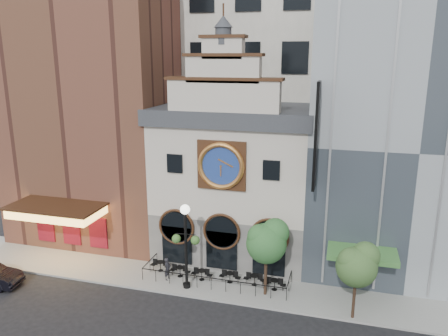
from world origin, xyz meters
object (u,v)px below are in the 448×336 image
bistro_5 (275,284)px  tree_left (267,240)px  bistro_1 (180,271)px  pedestrian (167,269)px  bistro_0 (160,265)px  bistro_2 (202,274)px  bistro_3 (230,276)px  lamppost (186,237)px  bistro_4 (254,279)px  tree_right (358,264)px

bistro_5 → tree_left: (-0.48, -0.71, 3.56)m
bistro_1 → pedestrian: bearing=-137.8°
bistro_1 → pedestrian: (-0.73, -0.66, 0.38)m
bistro_0 → bistro_2: 3.52m
bistro_0 → bistro_3: size_ratio=1.00×
lamppost → bistro_1: bearing=122.7°
bistro_0 → pedestrian: pedestrian is taller
bistro_1 → bistro_2: same height
bistro_1 → bistro_4: size_ratio=1.00×
tree_left → tree_right: size_ratio=1.09×
bistro_4 → pedestrian: bearing=-171.7°
bistro_3 → bistro_5: size_ratio=1.00×
pedestrian → tree_left: 8.01m
bistro_0 → bistro_1: (1.76, -0.41, 0.00)m
bistro_1 → tree_left: tree_left is taller
bistro_4 → bistro_5: same height
bistro_2 → bistro_3: size_ratio=1.00×
lamppost → tree_right: lamppost is taller
bistro_3 → bistro_4: size_ratio=1.00×
bistro_0 → tree_left: bearing=-7.6°
bistro_3 → bistro_4: bearing=3.7°
bistro_4 → bistro_5: 1.53m
bistro_5 → tree_right: tree_right is taller
bistro_2 → pedestrian: bearing=-166.1°
bistro_2 → bistro_5: (5.38, 0.04, 0.00)m
bistro_3 → lamppost: 4.64m
lamppost → tree_right: size_ratio=1.24×
bistro_2 → lamppost: size_ratio=0.25×
bistro_2 → bistro_5: bearing=0.4°
bistro_1 → bistro_4: 5.61m
bistro_3 → bistro_5: 3.30m
bistro_3 → tree_right: 9.46m
pedestrian → tree_left: (7.35, -0.06, 3.17)m
lamppost → tree_right: 11.43m
bistro_4 → tree_left: bearing=-44.0°
tree_right → bistro_3: bearing=166.2°
bistro_5 → tree_left: size_ratio=0.29×
bistro_0 → bistro_1: same height
lamppost → tree_left: lamppost is taller
pedestrian → tree_right: bearing=-88.5°
bistro_2 → bistro_4: (3.88, 0.32, 0.00)m
bistro_0 → lamppost: size_ratio=0.25×
bistro_2 → tree_left: tree_left is taller
bistro_0 → bistro_3: (5.58, -0.26, 0.00)m
bistro_1 → bistro_4: bearing=2.7°
bistro_1 → bistro_0: bearing=167.0°
bistro_3 → tree_right: tree_right is taller
tree_left → lamppost: bearing=-173.5°
bistro_3 → lamppost: lamppost is taller
tree_left → bistro_3: bearing=162.8°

